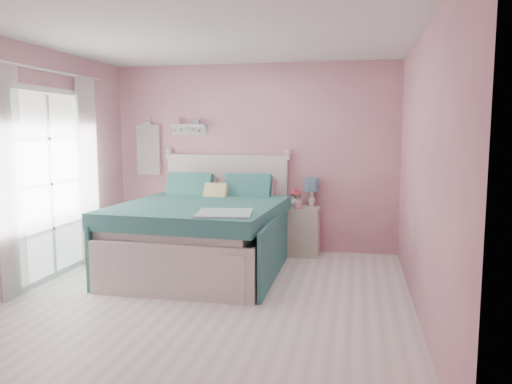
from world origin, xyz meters
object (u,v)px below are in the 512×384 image
(table_lamp, at_px, (312,187))
(bed, at_px, (204,234))
(nightstand, at_px, (302,231))
(teacup, at_px, (298,206))
(vase, at_px, (296,201))

(table_lamp, bearing_deg, bed, -140.08)
(bed, distance_m, nightstand, 1.43)
(teacup, bearing_deg, bed, -142.93)
(bed, height_order, nightstand, bed)
(table_lamp, relative_size, vase, 2.39)
(teacup, bearing_deg, nightstand, 69.92)
(bed, bearing_deg, vase, 46.33)
(bed, bearing_deg, table_lamp, 43.43)
(nightstand, xyz_separation_m, table_lamp, (0.11, 0.09, 0.60))
(teacup, bearing_deg, vase, 111.52)
(nightstand, bearing_deg, vase, 171.83)
(bed, bearing_deg, teacup, 40.58)
(bed, height_order, table_lamp, bed)
(bed, xyz_separation_m, nightstand, (1.10, 0.92, -0.11))
(table_lamp, bearing_deg, vase, -158.44)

